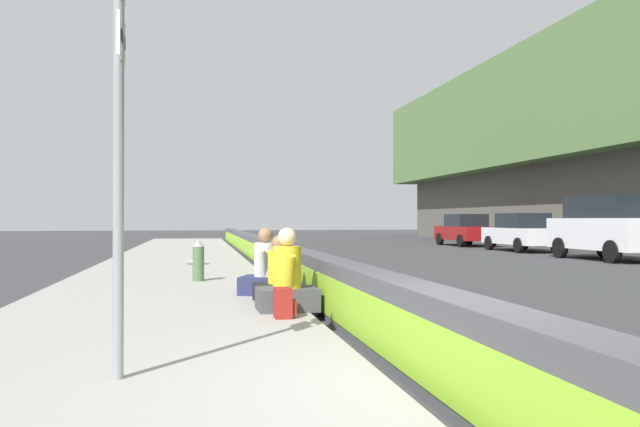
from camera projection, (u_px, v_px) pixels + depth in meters
name	position (u px, v px, depth m)	size (l,w,h in m)	color
ground_plane	(456.00, 403.00, 5.18)	(160.00, 160.00, 0.00)	#353538
sidewalk_strip	(105.00, 413.00, 4.69)	(80.00, 4.40, 0.14)	gray
jersey_barrier	(455.00, 350.00, 5.18)	(76.00, 0.45, 0.85)	#47474C
route_sign_post	(119.00, 127.00, 5.42)	(0.44, 0.09, 3.60)	gray
fire_hydrant	(198.00, 260.00, 13.92)	(0.26, 0.46, 0.88)	#47663D
seated_person_foreground	(287.00, 284.00, 9.48)	(0.76, 0.87, 1.19)	#424247
seated_person_middle	(279.00, 281.00, 10.48)	(0.70, 0.81, 1.05)	black
seated_person_rear	(265.00, 273.00, 11.49)	(0.94, 1.02, 1.16)	#23284C
backpack	(284.00, 303.00, 8.72)	(0.32, 0.28, 0.40)	maroon
parked_car_fourth	(608.00, 227.00, 23.16)	(4.83, 2.12, 2.28)	silver
parked_car_midline	(522.00, 232.00, 29.46)	(4.50, 1.95, 1.71)	silver
parked_car_far	(465.00, 230.00, 35.42)	(4.53, 2.00, 1.71)	maroon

